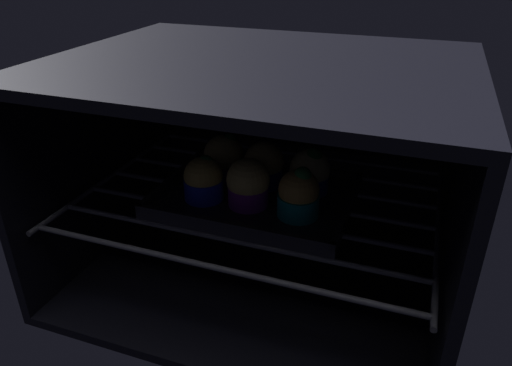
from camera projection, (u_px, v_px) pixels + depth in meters
oven_cavity at (269, 168)px, 78.58cm from camera, size 59.00×47.00×37.00cm
oven_rack at (260, 198)px, 76.58cm from camera, size 54.80×42.00×0.80cm
baking_tray at (256, 197)px, 74.59cm from camera, size 29.30×21.93×2.20cm
muffin_row0_col0 at (204, 180)px, 71.90cm from camera, size 6.00×6.00×6.91cm
muffin_row0_col1 at (247, 184)px, 70.07cm from camera, size 6.40×6.40×7.33cm
muffin_row0_col2 at (299, 195)px, 67.30cm from camera, size 6.00×6.00×7.71cm
muffin_row1_col0 at (224, 158)px, 78.34cm from camera, size 6.55×6.55×7.48cm
muffin_row1_col1 at (262, 165)px, 76.08cm from camera, size 6.35×6.35×7.11cm
muffin_row1_col2 at (310, 172)px, 73.93cm from camera, size 6.27×6.27×7.47cm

